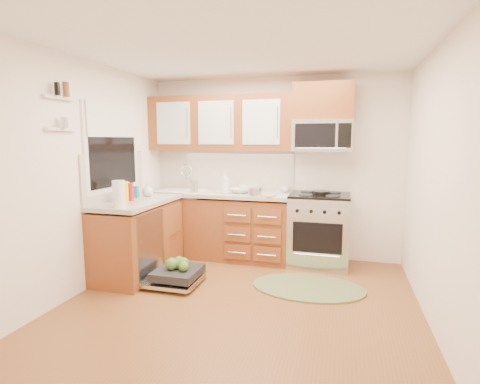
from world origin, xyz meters
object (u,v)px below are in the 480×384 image
(range, at_px, (319,230))
(bowl_a, at_px, (240,191))
(cup, at_px, (286,189))
(sink, at_px, (182,199))
(bowl_b, at_px, (249,188))
(cutting_board, at_px, (265,196))
(dishwasher, at_px, (175,276))
(rug, at_px, (308,287))
(skillet, at_px, (321,193))
(paper_towel_roll, at_px, (119,194))
(microwave, at_px, (322,136))
(upper_cabinets, at_px, (220,123))
(stock_pot, at_px, (255,192))

(range, xyz_separation_m, bowl_a, (-1.06, -0.02, 0.48))
(range, relative_size, cup, 8.17)
(sink, relative_size, bowl_b, 2.01)
(cutting_board, distance_m, bowl_a, 0.43)
(dishwasher, distance_m, rug, 1.52)
(bowl_a, bearing_deg, skillet, 0.73)
(sink, xyz_separation_m, dishwasher, (0.39, -1.12, -0.70))
(cutting_board, distance_m, bowl_b, 0.49)
(sink, bearing_deg, paper_towel_roll, -94.45)
(microwave, distance_m, rug, 1.94)
(sink, distance_m, cup, 1.48)
(sink, bearing_deg, microwave, 3.85)
(upper_cabinets, height_order, paper_towel_roll, upper_cabinets)
(microwave, distance_m, sink, 2.13)
(paper_towel_roll, bearing_deg, dishwasher, 29.05)
(range, bearing_deg, bowl_b, 170.25)
(dishwasher, relative_size, cup, 6.02)
(bowl_a, bearing_deg, range, 1.12)
(microwave, xyz_separation_m, dishwasher, (-1.54, -1.25, -1.60))
(rug, bearing_deg, microwave, 86.85)
(bowl_b, bearing_deg, cup, 5.61)
(skillet, bearing_deg, stock_pot, -166.44)
(cup, bearing_deg, stock_pot, -128.39)
(upper_cabinets, distance_m, skillet, 1.69)
(microwave, height_order, bowl_a, microwave)
(rug, xyz_separation_m, cutting_board, (-0.63, 0.63, 0.92))
(upper_cabinets, xyz_separation_m, range, (1.41, -0.15, -1.40))
(microwave, bearing_deg, upper_cabinets, 178.98)
(stock_pot, bearing_deg, range, 14.23)
(upper_cabinets, bearing_deg, range, -5.89)
(upper_cabinets, relative_size, stock_pot, 11.61)
(range, height_order, dishwasher, range)
(bowl_a, height_order, bowl_b, bowl_b)
(range, bearing_deg, cup, 155.38)
(range, xyz_separation_m, cutting_board, (-0.68, -0.21, 0.46))
(upper_cabinets, relative_size, sink, 3.31)
(microwave, height_order, rug, microwave)
(cutting_board, bearing_deg, stock_pot, 179.05)
(range, bearing_deg, microwave, 90.00)
(microwave, height_order, skillet, microwave)
(upper_cabinets, xyz_separation_m, paper_towel_roll, (-0.63, -1.55, -0.80))
(bowl_b, bearing_deg, skillet, -10.01)
(sink, height_order, bowl_b, bowl_b)
(sink, relative_size, bowl_a, 2.28)
(microwave, relative_size, skillet, 3.28)
(bowl_a, xyz_separation_m, cup, (0.58, 0.24, 0.01))
(upper_cabinets, relative_size, paper_towel_roll, 7.01)
(upper_cabinets, distance_m, cup, 1.30)
(microwave, height_order, sink, microwave)
(range, relative_size, stock_pot, 5.38)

